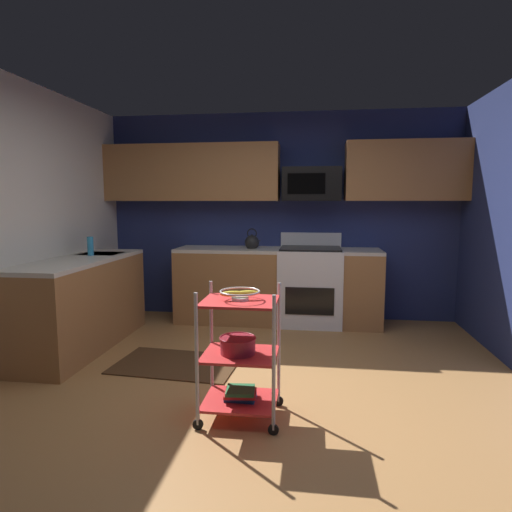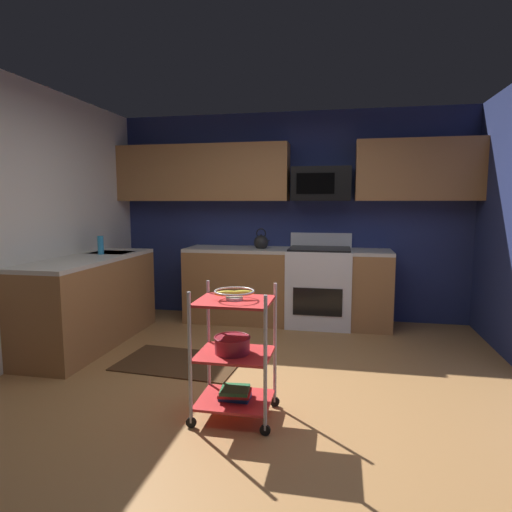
% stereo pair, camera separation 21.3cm
% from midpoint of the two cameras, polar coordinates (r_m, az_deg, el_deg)
% --- Properties ---
extents(floor, '(4.40, 4.80, 0.04)m').
position_cam_midpoint_polar(floor, '(3.50, -2.12, -18.28)').
color(floor, '#A87542').
rests_on(floor, ground).
extents(wall_back, '(4.52, 0.06, 2.60)m').
position_cam_midpoint_polar(wall_back, '(5.58, 2.07, 5.21)').
color(wall_back, navy).
rests_on(wall_back, ground).
extents(counter_run, '(3.44, 2.40, 0.92)m').
position_cam_midpoint_polar(counter_run, '(5.01, -8.22, -4.71)').
color(counter_run, '#9E6B3D').
rests_on(counter_run, ground).
extents(oven_range, '(0.76, 0.65, 1.10)m').
position_cam_midpoint_polar(oven_range, '(5.32, 5.99, -3.83)').
color(oven_range, white).
rests_on(oven_range, ground).
extents(upper_cabinets, '(4.40, 0.33, 0.70)m').
position_cam_midpoint_polar(upper_cabinets, '(5.41, 0.93, 10.99)').
color(upper_cabinets, '#9E6B3D').
extents(microwave, '(0.70, 0.39, 0.40)m').
position_cam_midpoint_polar(microwave, '(5.34, 6.19, 9.39)').
color(microwave, black).
extents(rolling_cart, '(0.57, 0.43, 0.91)m').
position_cam_midpoint_polar(rolling_cart, '(3.03, -4.16, -12.79)').
color(rolling_cart, silver).
rests_on(rolling_cart, ground).
extents(fruit_bowl, '(0.27, 0.27, 0.07)m').
position_cam_midpoint_polar(fruit_bowl, '(2.91, -4.24, -4.92)').
color(fruit_bowl, silver).
rests_on(fruit_bowl, rolling_cart).
extents(mixing_bowl_large, '(0.25, 0.25, 0.11)m').
position_cam_midpoint_polar(mixing_bowl_large, '(3.01, -4.49, -11.58)').
color(mixing_bowl_large, maroon).
rests_on(mixing_bowl_large, rolling_cart).
extents(book_stack, '(0.23, 0.20, 0.08)m').
position_cam_midpoint_polar(book_stack, '(3.13, -4.12, -17.67)').
color(book_stack, '#1E4C8C').
rests_on(book_stack, rolling_cart).
extents(kettle, '(0.21, 0.18, 0.26)m').
position_cam_midpoint_polar(kettle, '(5.31, -1.67, 1.84)').
color(kettle, black).
rests_on(kettle, counter_run).
extents(dish_soap_bottle, '(0.06, 0.06, 0.20)m').
position_cam_midpoint_polar(dish_soap_bottle, '(4.95, -22.15, 1.21)').
color(dish_soap_bottle, '#2D8CBF').
rests_on(dish_soap_bottle, counter_run).
extents(floor_rug, '(1.15, 0.78, 0.01)m').
position_cam_midpoint_polar(floor_rug, '(4.17, -11.92, -13.77)').
color(floor_rug, '#472D19').
rests_on(floor_rug, ground).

